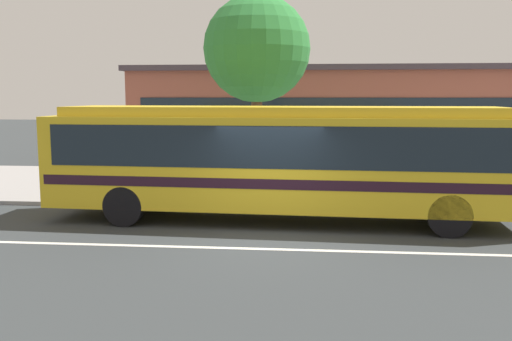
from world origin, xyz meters
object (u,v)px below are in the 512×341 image
(transit_bus, at_px, (280,155))
(street_tree_near_stop, at_px, (257,50))
(bus_stop_sign, at_px, (414,153))
(pedestrian_walking_along_curb, at_px, (149,162))
(pedestrian_waiting_near_sign, at_px, (342,162))

(transit_bus, xyz_separation_m, street_tree_near_stop, (-1.06, 4.77, 3.02))
(bus_stop_sign, bearing_deg, pedestrian_walking_along_curb, 172.24)
(pedestrian_walking_along_curb, xyz_separation_m, bus_stop_sign, (7.90, -1.08, 0.48))
(pedestrian_walking_along_curb, distance_m, street_tree_near_stop, 5.17)
(transit_bus, relative_size, street_tree_near_stop, 1.85)
(pedestrian_walking_along_curb, relative_size, bus_stop_sign, 0.74)
(pedestrian_walking_along_curb, bearing_deg, street_tree_near_stop, 30.85)
(bus_stop_sign, height_order, street_tree_near_stop, street_tree_near_stop)
(transit_bus, distance_m, pedestrian_waiting_near_sign, 3.98)
(pedestrian_waiting_near_sign, xyz_separation_m, pedestrian_walking_along_curb, (-6.00, -0.67, 0.00))
(bus_stop_sign, distance_m, street_tree_near_stop, 6.37)
(transit_bus, relative_size, pedestrian_waiting_near_sign, 6.84)
(street_tree_near_stop, bearing_deg, pedestrian_waiting_near_sign, -23.91)
(pedestrian_walking_along_curb, height_order, street_tree_near_stop, street_tree_near_stop)
(pedestrian_waiting_near_sign, height_order, pedestrian_walking_along_curb, pedestrian_waiting_near_sign)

